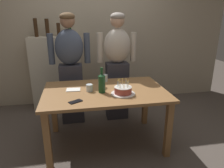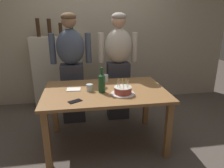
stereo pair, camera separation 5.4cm
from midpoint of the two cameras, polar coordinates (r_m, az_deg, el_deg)
ground_plane at (r=2.91m, az=-1.17°, el=-15.52°), size 10.00×10.00×0.00m
back_wall at (r=3.97m, az=-4.49°, el=13.66°), size 5.20×0.10×2.60m
dining_table at (r=2.61m, az=-1.26°, el=-3.73°), size 1.50×0.96×0.74m
birthday_cake at (r=2.44m, az=3.63°, el=-1.89°), size 0.28×0.28×0.18m
water_glass_near at (r=2.55m, az=-5.56°, el=-1.00°), size 0.08×0.08×0.09m
water_glass_far at (r=2.89m, az=-1.14°, el=1.60°), size 0.07×0.07×0.10m
wine_bottle at (r=2.47m, az=-2.18°, el=0.40°), size 0.08×0.08×0.30m
cell_phone at (r=2.28m, az=-9.41°, el=-4.68°), size 0.16×0.13×0.01m
napkin_stack at (r=2.63m, az=-9.87°, el=-1.45°), size 0.18×0.14×0.01m
person_man_bearded at (r=3.19m, az=-10.50°, el=4.47°), size 0.61×0.27×1.66m
person_woman_cardigan at (r=3.25m, az=2.20°, el=5.02°), size 0.61×0.27×1.66m
shelf_cabinet at (r=3.87m, az=-14.00°, el=3.20°), size 0.86×0.30×1.57m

